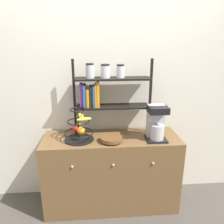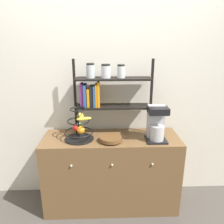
{
  "view_description": "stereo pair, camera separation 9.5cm",
  "coord_description": "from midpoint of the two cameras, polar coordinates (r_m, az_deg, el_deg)",
  "views": [
    {
      "loc": [
        -0.16,
        -1.83,
        1.74
      ],
      "look_at": [
        0.01,
        0.24,
        1.09
      ],
      "focal_mm": 35.0,
      "sensor_mm": 36.0,
      "label": 1
    },
    {
      "loc": [
        -0.06,
        -1.83,
        1.74
      ],
      "look_at": [
        0.01,
        0.24,
        1.09
      ],
      "focal_mm": 35.0,
      "sensor_mm": 36.0,
      "label": 2
    }
  ],
  "objects": [
    {
      "name": "shelf_hutch",
      "position": [
        2.23,
        -1.07,
        5.86
      ],
      "size": [
        0.81,
        0.2,
        0.79
      ],
      "color": "black",
      "rests_on": "sideboard"
    },
    {
      "name": "wooden_bowl",
      "position": [
        2.17,
        0.93,
        -7.0
      ],
      "size": [
        0.22,
        0.22,
        0.05
      ],
      "color": "brown",
      "rests_on": "sideboard"
    },
    {
      "name": "wall_back",
      "position": [
        2.4,
        0.72,
        6.85
      ],
      "size": [
        7.0,
        0.05,
        2.6
      ],
      "primitive_type": "cube",
      "color": "silver",
      "rests_on": "ground_plane"
    },
    {
      "name": "ground_plane",
      "position": [
        2.53,
        1.21,
        -26.01
      ],
      "size": [
        12.0,
        12.0,
        0.0
      ],
      "primitive_type": "plane",
      "color": "#47423D"
    },
    {
      "name": "fruit_stand",
      "position": [
        2.21,
        -7.36,
        -4.04
      ],
      "size": [
        0.29,
        0.29,
        0.39
      ],
      "color": "black",
      "rests_on": "sideboard"
    },
    {
      "name": "coffee_maker",
      "position": [
        2.21,
        12.77,
        -3.02
      ],
      "size": [
        0.2,
        0.2,
        0.35
      ],
      "color": "black",
      "rests_on": "sideboard"
    },
    {
      "name": "sideboard",
      "position": [
        2.47,
        0.96,
        -15.3
      ],
      "size": [
        1.41,
        0.49,
        0.81
      ],
      "color": "brown",
      "rests_on": "ground_plane"
    }
  ]
}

